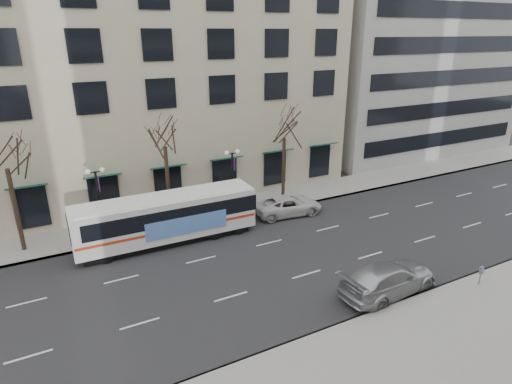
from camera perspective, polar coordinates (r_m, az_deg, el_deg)
ground at (r=26.08m, az=-5.50°, el=-11.19°), size 160.00×160.00×0.00m
sidewalk_far at (r=35.16m, az=-3.58°, el=-2.20°), size 80.00×4.00×0.15m
building_hotel at (r=42.13m, az=-20.29°, el=17.14°), size 40.00×20.00×24.00m
tree_far_left at (r=30.35m, az=-30.57°, el=4.39°), size 3.60×3.60×8.34m
tree_far_mid at (r=31.29m, az=-12.16°, el=7.63°), size 3.60×3.60×8.55m
tree_far_right at (r=35.31m, az=3.82°, el=8.70°), size 3.60×3.60×8.06m
lamp_post_left at (r=30.96m, az=-20.18°, el=-1.03°), size 1.22×0.45×5.21m
lamp_post_right at (r=33.46m, az=-3.12°, el=1.85°), size 1.22×0.45×5.21m
city_bus at (r=29.85m, az=-11.68°, el=-3.27°), size 12.36×2.87×3.34m
silver_car at (r=25.27m, az=17.26°, el=-10.91°), size 6.26×2.90×1.77m
white_pickup at (r=34.05m, az=4.30°, el=-1.78°), size 5.67×3.11×1.51m
pay_station at (r=27.65m, az=27.82°, el=-9.40°), size 0.27×0.19×1.15m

